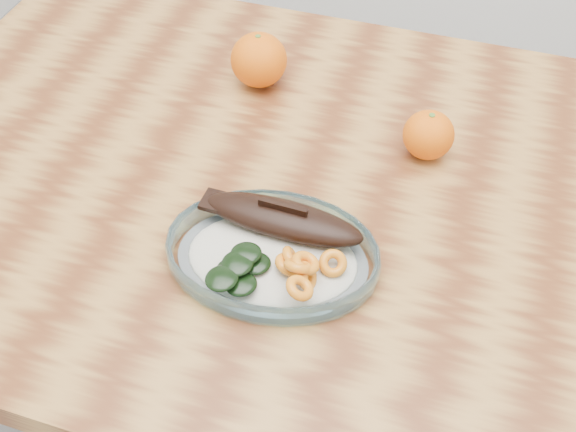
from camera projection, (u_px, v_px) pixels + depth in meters
The scene contains 4 objects.
dining_table at pixel (304, 234), 1.01m from camera, with size 1.20×0.80×0.75m.
plated_meal at pixel (273, 252), 0.84m from camera, with size 0.49×0.49×0.07m.
orange_left at pixel (259, 60), 1.06m from camera, with size 0.08×0.08×0.08m, color #F44904.
orange_right at pixel (428, 135), 0.95m from camera, with size 0.07×0.07×0.07m, color #F44904.
Camera 1 is at (0.18, -0.65, 1.41)m, focal length 45.00 mm.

